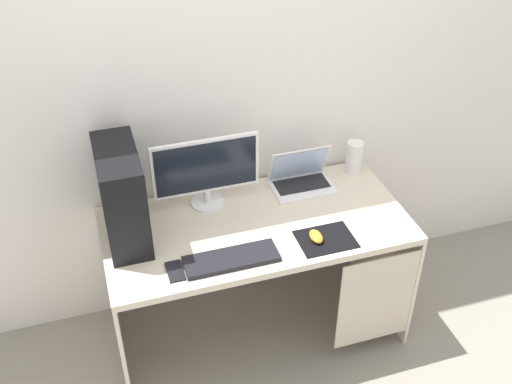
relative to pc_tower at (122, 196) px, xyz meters
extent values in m
plane|color=gray|center=(0.59, -0.09, -0.95)|extent=(8.00, 8.00, 0.00)
cube|color=silver|center=(0.59, 0.30, 0.35)|extent=(4.00, 0.04, 2.60)
cube|color=beige|center=(0.59, -0.09, -0.24)|extent=(1.45, 0.70, 0.03)
cube|color=beige|center=(-0.12, -0.09, -0.61)|extent=(0.02, 0.70, 0.69)
cube|color=beige|center=(1.31, -0.09, -0.61)|extent=(0.02, 0.70, 0.69)
cube|color=beige|center=(1.10, -0.43, -0.57)|extent=(0.40, 0.01, 0.55)
cube|color=black|center=(0.00, 0.00, 0.00)|extent=(0.18, 0.42, 0.45)
cylinder|color=white|center=(0.41, 0.13, -0.22)|extent=(0.17, 0.17, 0.01)
cylinder|color=white|center=(0.41, 0.13, -0.18)|extent=(0.04, 0.04, 0.07)
cube|color=white|center=(0.41, 0.12, 0.00)|extent=(0.52, 0.02, 0.29)
cube|color=black|center=(0.41, 0.11, 0.00)|extent=(0.49, 0.00, 0.26)
cube|color=white|center=(0.91, 0.11, -0.22)|extent=(0.31, 0.21, 0.01)
cube|color=black|center=(0.91, 0.13, -0.21)|extent=(0.27, 0.13, 0.00)
cube|color=white|center=(0.91, 0.18, -0.12)|extent=(0.31, 0.08, 0.20)
cube|color=#ADC1E5|center=(0.91, 0.17, -0.12)|extent=(0.29, 0.07, 0.17)
cylinder|color=white|center=(1.22, 0.17, -0.14)|extent=(0.09, 0.09, 0.18)
cube|color=black|center=(0.41, -0.32, -0.22)|extent=(0.42, 0.14, 0.02)
cube|color=black|center=(0.86, -0.31, -0.22)|extent=(0.26, 0.20, 0.00)
ellipsoid|color=orange|center=(0.82, -0.30, -0.21)|extent=(0.06, 0.10, 0.03)
cube|color=black|center=(0.16, -0.31, -0.22)|extent=(0.07, 0.13, 0.01)
camera|label=1|loc=(-0.09, -2.27, 1.60)|focal=43.06mm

